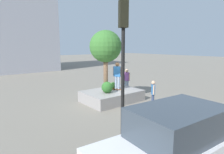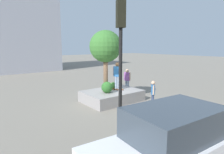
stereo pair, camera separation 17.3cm
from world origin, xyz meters
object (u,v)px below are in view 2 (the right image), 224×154
object	(u,v)px
police_car	(169,146)
pedestrian_crossing	(127,78)
planter_ledge	(112,96)
passerby_with_bag	(153,92)
plaza_tree	(106,47)
skateboarder	(117,74)
skateboard	(117,89)
traffic_light_corner	(120,52)

from	to	relation	value
police_car	pedestrian_crossing	world-z (taller)	police_car
planter_ledge	passerby_with_bag	xyz separation A→B (m)	(-1.19, 2.39, 0.55)
planter_ledge	plaza_tree	bearing A→B (deg)	0.08
planter_ledge	pedestrian_crossing	world-z (taller)	pedestrian_crossing
skateboarder	pedestrian_crossing	distance (m)	2.89
plaza_tree	passerby_with_bag	bearing A→B (deg)	125.26
planter_ledge	skateboarder	xyz separation A→B (m)	(-0.40, 0.06, 1.43)
skateboard	skateboarder	size ratio (longest dim) A/B	0.44
skateboarder	pedestrian_crossing	bearing A→B (deg)	-145.94
planter_ledge	traffic_light_corner	world-z (taller)	traffic_light_corner
plaza_tree	traffic_light_corner	bearing A→B (deg)	59.10
police_car	passerby_with_bag	world-z (taller)	police_car
planter_ledge	police_car	distance (m)	7.70
planter_ledge	skateboarder	world-z (taller)	skateboarder
skateboard	passerby_with_bag	bearing A→B (deg)	108.62
plaza_tree	police_car	bearing A→B (deg)	66.42
pedestrian_crossing	skateboard	bearing A→B (deg)	34.06
plaza_tree	passerby_with_bag	xyz separation A→B (m)	(-1.69, 2.39, -2.60)
plaza_tree	traffic_light_corner	distance (m)	5.45
planter_ledge	traffic_light_corner	xyz separation A→B (m)	(3.30, 4.68, 3.03)
planter_ledge	traffic_light_corner	size ratio (longest dim) A/B	0.73
traffic_light_corner	pedestrian_crossing	size ratio (longest dim) A/B	2.83
skateboard	police_car	distance (m)	7.82
plaza_tree	skateboarder	xyz separation A→B (m)	(-0.90, 0.05, -1.72)
planter_ledge	skateboard	world-z (taller)	skateboard
plaza_tree	planter_ledge	bearing A→B (deg)	-179.92
planter_ledge	police_car	world-z (taller)	police_car
skateboarder	police_car	world-z (taller)	skateboarder
skateboarder	pedestrian_crossing	world-z (taller)	skateboarder
skateboarder	plaza_tree	bearing A→B (deg)	-3.45
plaza_tree	skateboard	distance (m)	2.90
skateboard	planter_ledge	bearing A→B (deg)	-7.86
plaza_tree	skateboard	size ratio (longest dim) A/B	4.96
planter_ledge	traffic_light_corner	bearing A→B (deg)	54.79
planter_ledge	skateboard	bearing A→B (deg)	172.14
skateboard	plaza_tree	bearing A→B (deg)	-3.45
police_car	skateboarder	bearing A→B (deg)	-119.81
planter_ledge	plaza_tree	size ratio (longest dim) A/B	0.95
police_car	traffic_light_corner	size ratio (longest dim) A/B	0.90
police_car	traffic_light_corner	xyz separation A→B (m)	(-0.18, -2.16, 2.34)
skateboarder	passerby_with_bag	xyz separation A→B (m)	(-0.79, 2.33, -0.88)
planter_ledge	skateboarder	size ratio (longest dim) A/B	2.06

